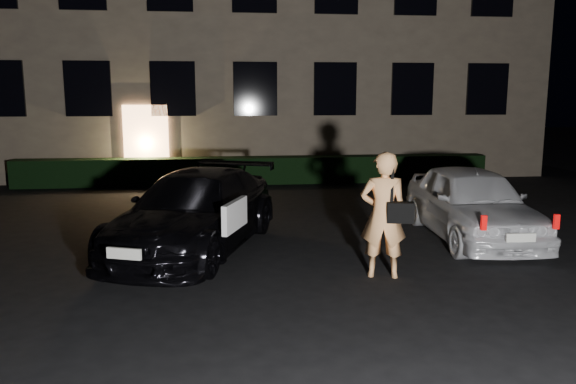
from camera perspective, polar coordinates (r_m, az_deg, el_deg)
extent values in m
plane|color=black|center=(7.92, 1.31, -10.87)|extent=(80.00, 80.00, 0.00)
cube|color=#6A5A4B|center=(22.60, -4.01, 17.91)|extent=(20.00, 8.00, 12.00)
cube|color=#FFB271|center=(18.52, -14.19, 4.70)|extent=(1.40, 0.10, 2.50)
cube|color=black|center=(19.51, -27.20, 9.32)|extent=(1.40, 0.10, 1.70)
cube|color=black|center=(18.76, -19.65, 9.85)|extent=(1.40, 0.10, 1.70)
cube|color=black|center=(18.36, -11.60, 10.23)|extent=(1.40, 0.10, 1.70)
cube|color=black|center=(18.31, -3.34, 10.41)|extent=(1.40, 0.10, 1.70)
cube|color=black|center=(18.64, 4.80, 10.38)|extent=(1.40, 0.10, 1.70)
cube|color=black|center=(19.31, 12.52, 10.16)|extent=(1.40, 0.10, 1.70)
cube|color=black|center=(20.30, 19.58, 9.81)|extent=(1.40, 0.10, 1.70)
cube|color=black|center=(18.03, -3.18, 2.22)|extent=(15.00, 0.70, 0.85)
imported|color=black|center=(10.37, -9.39, -1.94)|extent=(3.55, 5.28, 1.42)
cube|color=white|center=(9.13, -5.42, -2.36)|extent=(0.43, 0.99, 0.47)
cube|color=silver|center=(8.18, -16.33, -6.02)|extent=(0.50, 0.22, 0.16)
imported|color=silver|center=(11.57, 18.15, -1.03)|extent=(1.91, 4.31, 1.44)
cube|color=red|center=(9.50, 19.27, -2.97)|extent=(0.09, 0.06, 0.24)
cube|color=red|center=(10.03, 25.62, -2.74)|extent=(0.09, 0.06, 0.24)
cube|color=silver|center=(9.75, 22.58, -4.30)|extent=(0.48, 0.07, 0.14)
imported|color=#FFB06A|center=(8.75, 9.65, -2.31)|extent=(0.79, 0.60, 1.96)
cube|color=black|center=(8.63, 11.34, -2.05)|extent=(0.43, 0.25, 0.31)
cube|color=black|center=(8.58, 10.53, 0.92)|extent=(0.06, 0.07, 0.61)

